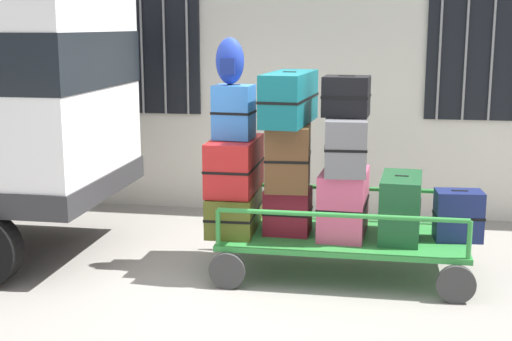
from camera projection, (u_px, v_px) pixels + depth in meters
The scene contains 16 objects.
ground_plane at pixel (256, 287), 6.56m from camera, with size 40.00×40.00×0.00m, color gray.
building_wall at pixel (296, 15), 8.86m from camera, with size 12.00×0.38×5.00m.
luggage_cart at pixel (343, 240), 6.88m from camera, with size 2.36×1.27×0.39m.
cart_railing at pixel (344, 205), 6.81m from camera, with size 2.26×1.13×0.36m.
suitcase_left_bottom at pixel (234, 211), 7.01m from camera, with size 0.47×0.87×0.38m.
suitcase_left_middle at pixel (235, 165), 6.95m from camera, with size 0.45×0.86×0.52m.
suitcase_left_top at pixel (234, 112), 6.81m from camera, with size 0.40×0.34×0.52m.
suitcase_midleft_bottom at pixel (288, 211), 6.89m from camera, with size 0.45×0.40×0.45m.
suitcase_midleft_middle at pixel (288, 156), 6.78m from camera, with size 0.45×0.65×0.62m.
suitcase_midleft_top at pixel (289, 98), 6.72m from camera, with size 0.46×1.06×0.49m.
suitcase_center_bottom at pixel (344, 203), 6.81m from camera, with size 0.48×0.78×0.63m.
suitcase_center_middle at pixel (345, 143), 6.71m from camera, with size 0.43×0.89×0.52m.
suitcase_center_top at pixel (346, 96), 6.60m from camera, with size 0.45×0.40×0.38m.
suitcase_midright_bottom at pixel (400, 207), 6.71m from camera, with size 0.42×0.76×0.60m.
suitcase_right_bottom at pixel (458, 215), 6.65m from camera, with size 0.46×0.33×0.48m.
backpack at pixel (230, 61), 6.71m from camera, with size 0.27×0.22×0.44m.
Camera 1 is at (1.07, -6.12, 2.36)m, focal length 50.00 mm.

